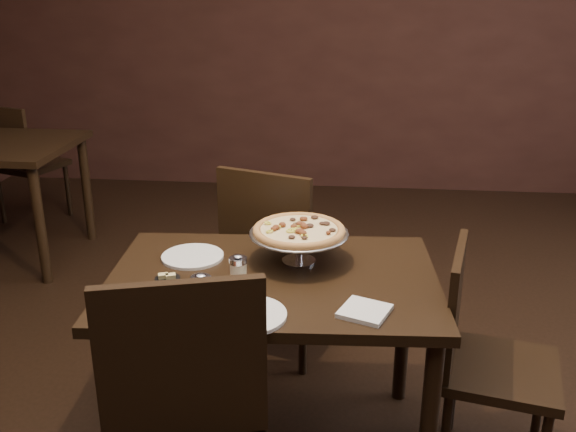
{
  "coord_description": "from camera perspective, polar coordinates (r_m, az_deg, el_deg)",
  "views": [
    {
      "loc": [
        0.17,
        -1.99,
        1.74
      ],
      "look_at": [
        -0.04,
        0.13,
        0.95
      ],
      "focal_mm": 40.0,
      "sensor_mm": 36.0,
      "label": 1
    }
  ],
  "objects": [
    {
      "name": "packet_caddy",
      "position": [
        2.22,
        -10.64,
        -5.99
      ],
      "size": [
        0.09,
        0.09,
        0.07
      ],
      "rotation": [
        0.0,
        0.0,
        0.35
      ],
      "color": "black",
      "rests_on": "dining_table"
    },
    {
      "name": "chair_far",
      "position": [
        3.0,
        -1.0,
        -3.53
      ],
      "size": [
        0.57,
        0.57,
        0.96
      ],
      "rotation": [
        0.0,
        0.0,
        2.8
      ],
      "color": "black",
      "rests_on": "ground"
    },
    {
      "name": "parmesan_shaker",
      "position": [
        2.24,
        -4.44,
        -4.78
      ],
      "size": [
        0.06,
        0.06,
        0.11
      ],
      "color": "beige",
      "rests_on": "dining_table"
    },
    {
      "name": "chair_side",
      "position": [
        2.47,
        16.91,
        -11.57
      ],
      "size": [
        0.48,
        0.48,
        0.86
      ],
      "rotation": [
        0.0,
        0.0,
        1.35
      ],
      "color": "black",
      "rests_on": "ground"
    },
    {
      "name": "napkin_stack",
      "position": [
        2.08,
        6.84,
        -8.39
      ],
      "size": [
        0.19,
        0.19,
        0.02
      ],
      "primitive_type": "cube",
      "rotation": [
        0.0,
        0.0,
        -0.38
      ],
      "color": "silver",
      "rests_on": "dining_table"
    },
    {
      "name": "room",
      "position": [
        2.04,
        2.53,
        10.8
      ],
      "size": [
        6.04,
        7.04,
        2.84
      ],
      "color": "black",
      "rests_on": "ground"
    },
    {
      "name": "pizza_stand",
      "position": [
        2.38,
        0.98,
        -1.32
      ],
      "size": [
        0.37,
        0.37,
        0.15
      ],
      "color": "silver",
      "rests_on": "dining_table"
    },
    {
      "name": "plate_left",
      "position": [
        2.48,
        -8.48,
        -3.58
      ],
      "size": [
        0.24,
        0.24,
        0.01
      ],
      "primitive_type": "cylinder",
      "color": "white",
      "rests_on": "dining_table"
    },
    {
      "name": "dining_table",
      "position": [
        2.36,
        -1.34,
        -7.48
      ],
      "size": [
        1.22,
        0.85,
        0.74
      ],
      "rotation": [
        0.0,
        0.0,
        0.05
      ],
      "color": "black",
      "rests_on": "ground"
    },
    {
      "name": "pepper_flake_shaker",
      "position": [
        2.1,
        -7.71,
        -6.63
      ],
      "size": [
        0.07,
        0.07,
        0.12
      ],
      "color": "maroon",
      "rests_on": "dining_table"
    },
    {
      "name": "serving_spatula",
      "position": [
        2.26,
        2.62,
        -2.58
      ],
      "size": [
        0.16,
        0.16,
        0.02
      ],
      "rotation": [
        0.0,
        0.0,
        -0.92
      ],
      "color": "silver",
      "rests_on": "pizza_stand"
    },
    {
      "name": "plate_near",
      "position": [
        2.05,
        -3.67,
        -8.78
      ],
      "size": [
        0.25,
        0.25,
        0.01
      ],
      "primitive_type": "cylinder",
      "color": "white",
      "rests_on": "dining_table"
    },
    {
      "name": "bg_chair_far",
      "position": [
        5.13,
        -22.56,
        4.67
      ],
      "size": [
        0.53,
        0.53,
        0.9
      ],
      "rotation": [
        0.0,
        0.0,
        2.81
      ],
      "color": "black",
      "rests_on": "ground"
    }
  ]
}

